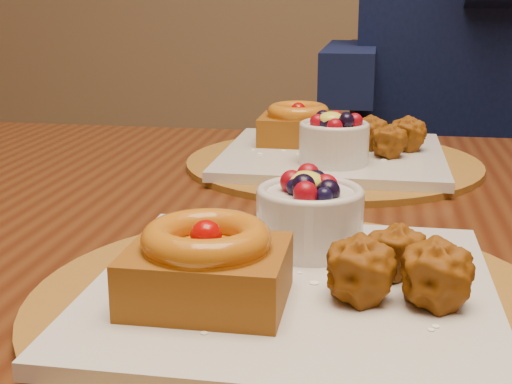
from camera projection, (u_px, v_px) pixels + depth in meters
dining_table at (317, 287)px, 0.74m from camera, size 1.60×0.90×0.76m
place_setting_near at (290, 275)px, 0.51m from camera, size 0.38×0.38×0.08m
place_setting_far at (331, 150)px, 0.92m from camera, size 0.38×0.38×0.08m
chair_far at (451, 238)px, 1.47m from camera, size 0.46×0.46×0.88m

